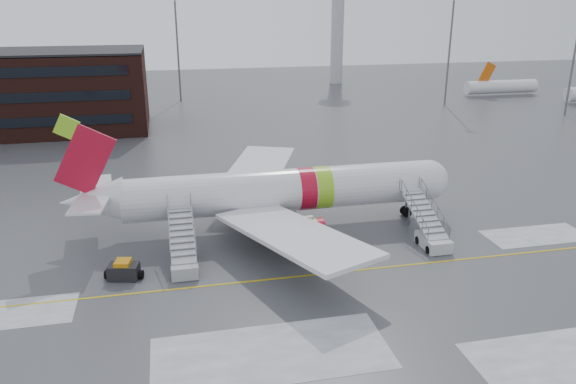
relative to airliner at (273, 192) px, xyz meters
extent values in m
plane|color=#494C4F|center=(2.26, -8.85, -3.42)|extent=(260.00, 260.00, 0.00)
cylinder|color=white|center=(0.95, 0.00, 0.08)|extent=(28.00, 3.80, 3.80)
sphere|color=white|center=(14.95, 0.00, 0.08)|extent=(3.80, 3.80, 3.80)
cube|color=black|center=(16.00, 0.00, 0.58)|extent=(1.09, 1.60, 0.97)
cone|color=white|center=(-15.45, 0.00, 0.33)|extent=(5.20, 3.72, 3.72)
cube|color=#B40D27|center=(-15.55, 0.00, 3.88)|extent=(5.27, 0.30, 6.09)
cube|color=#90D522|center=(-16.65, 0.00, 6.68)|extent=(2.16, 0.26, 2.16)
cube|color=white|center=(-15.25, 2.60, 0.98)|extent=(3.07, 4.85, 0.18)
cube|color=white|center=(-15.25, -2.60, 0.98)|extent=(3.07, 4.85, 0.18)
cube|color=white|center=(-0.05, 8.50, -0.52)|extent=(10.72, 15.97, 1.13)
cube|color=white|center=(-0.05, -8.50, -0.52)|extent=(10.72, 15.97, 1.13)
cylinder|color=white|center=(1.45, 5.20, -1.87)|extent=(3.40, 2.10, 2.10)
cylinder|color=white|center=(1.45, -5.20, -1.87)|extent=(3.40, 2.10, 2.10)
cylinder|color=#595B60|center=(12.95, 0.00, -2.52)|extent=(0.20, 0.20, 1.80)
cylinder|color=black|center=(12.95, 0.00, -2.97)|extent=(0.90, 0.56, 0.90)
cylinder|color=black|center=(0.45, 2.40, -2.97)|extent=(0.90, 0.56, 0.90)
cylinder|color=black|center=(0.45, -2.40, -2.97)|extent=(0.90, 0.56, 0.90)
cube|color=#BABDC2|center=(12.23, -7.30, -2.87)|extent=(2.00, 3.20, 1.00)
cube|color=#BABDC2|center=(12.23, -5.20, -1.19)|extent=(1.90, 5.87, 2.52)
cube|color=#BABDC2|center=(12.23, -1.90, -0.02)|extent=(1.90, 1.40, 0.15)
cylinder|color=#595B60|center=(12.23, -2.30, -1.72)|extent=(0.16, 0.16, 3.40)
cylinder|color=black|center=(11.33, -8.30, -3.07)|extent=(0.25, 0.70, 0.70)
cylinder|color=black|center=(13.13, -6.30, -3.07)|extent=(0.25, 0.70, 0.70)
cube|color=#A3A5AA|center=(-8.30, -7.30, -2.87)|extent=(2.00, 3.20, 1.00)
cube|color=#A3A5AA|center=(-8.30, -5.20, -1.19)|extent=(1.90, 5.87, 2.52)
cube|color=#A3A5AA|center=(-8.30, -1.90, -0.02)|extent=(1.90, 1.40, 0.15)
cylinder|color=#595B60|center=(-8.30, -2.30, -1.72)|extent=(0.16, 0.16, 3.40)
cylinder|color=black|center=(-9.20, -8.30, -3.07)|extent=(0.25, 0.70, 0.70)
cylinder|color=black|center=(-7.40, -6.30, -3.07)|extent=(0.25, 0.70, 0.70)
cube|color=black|center=(3.88, -5.53, -3.03)|extent=(2.57, 1.64, 0.60)
cube|color=silver|center=(3.46, -5.46, -2.43)|extent=(1.37, 1.37, 0.77)
cube|color=black|center=(3.46, -5.46, -2.13)|extent=(1.19, 1.26, 0.13)
cylinder|color=black|center=(2.94, -5.99, -3.12)|extent=(0.35, 0.63, 0.60)
cylinder|color=black|center=(4.63, -6.25, -3.12)|extent=(0.35, 0.63, 0.60)
cylinder|color=black|center=(3.13, -4.81, -3.12)|extent=(0.35, 0.63, 0.60)
cylinder|color=black|center=(4.82, -5.07, -3.12)|extent=(0.35, 0.63, 0.60)
cube|color=black|center=(-12.73, -7.36, -2.81)|extent=(2.43, 1.75, 1.10)
cube|color=#C27B0B|center=(-12.73, -7.36, -2.15)|extent=(1.33, 1.41, 0.44)
cylinder|color=black|center=(-13.61, -7.36, -3.09)|extent=(1.21, 0.88, 0.66)
cylinder|color=black|center=(-11.85, -7.36, -3.09)|extent=(1.21, 0.88, 0.66)
cylinder|color=#B2B5BA|center=(32.26, 86.15, 10.58)|extent=(3.00, 3.00, 28.00)
cylinder|color=#595B60|center=(44.26, 53.15, 6.18)|extent=(0.36, 0.36, 19.20)
cylinder|color=#595B60|center=(-5.74, 69.15, 6.18)|extent=(0.36, 0.36, 19.20)
cylinder|color=#595B60|center=(60.26, 39.15, 6.18)|extent=(0.36, 0.36, 19.20)
camera|label=1|loc=(-8.81, -46.52, 16.45)|focal=35.00mm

